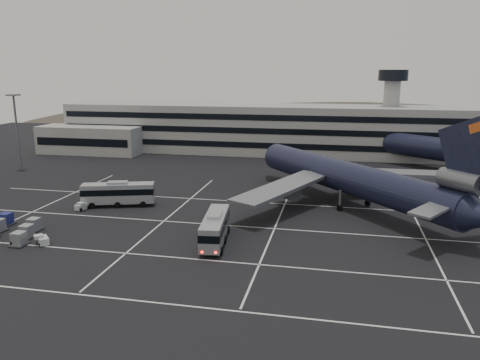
% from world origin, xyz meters
% --- Properties ---
extents(ground, '(260.00, 260.00, 0.00)m').
position_xyz_m(ground, '(0.00, 0.00, 0.00)').
color(ground, black).
rests_on(ground, ground).
extents(lane_markings, '(90.00, 55.62, 0.01)m').
position_xyz_m(lane_markings, '(0.95, 0.72, 0.01)').
color(lane_markings, silver).
rests_on(lane_markings, ground).
extents(terminal, '(125.00, 26.00, 24.00)m').
position_xyz_m(terminal, '(-2.95, 71.14, 6.93)').
color(terminal, gray).
rests_on(terminal, ground).
extents(hills, '(352.00, 180.00, 44.00)m').
position_xyz_m(hills, '(17.99, 170.00, -12.07)').
color(hills, '#38332B').
rests_on(hills, ground).
extents(lightpole_left, '(2.40, 2.40, 18.28)m').
position_xyz_m(lightpole_left, '(-55.00, 35.00, 11.82)').
color(lightpole_left, slate).
rests_on(lightpole_left, ground).
extents(trijet_main, '(41.67, 47.61, 18.08)m').
position_xyz_m(trijet_main, '(23.26, 18.85, 5.25)').
color(trijet_main, black).
rests_on(trijet_main, ground).
extents(bus_near, '(4.36, 12.54, 4.34)m').
position_xyz_m(bus_near, '(4.63, -3.72, 2.37)').
color(bus_near, '#979A9F').
rests_on(bus_near, ground).
extents(bus_far, '(13.00, 6.59, 4.49)m').
position_xyz_m(bus_far, '(-17.08, 10.64, 2.45)').
color(bus_far, '#979A9F').
rests_on(bus_far, ground).
extents(tug_a, '(2.00, 2.59, 1.48)m').
position_xyz_m(tug_a, '(-22.31, 6.95, 0.65)').
color(tug_a, '#B9B9B5').
rests_on(tug_a, ground).
extents(tug_b, '(2.58, 2.58, 1.47)m').
position_xyz_m(tug_b, '(-18.73, -9.31, 0.65)').
color(tug_b, '#B9B9B5').
rests_on(tug_b, ground).
extents(uld_cluster, '(10.39, 11.80, 1.94)m').
position_xyz_m(uld_cluster, '(-25.79, -7.44, 0.95)').
color(uld_cluster, '#2D2D30').
rests_on(uld_cluster, ground).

